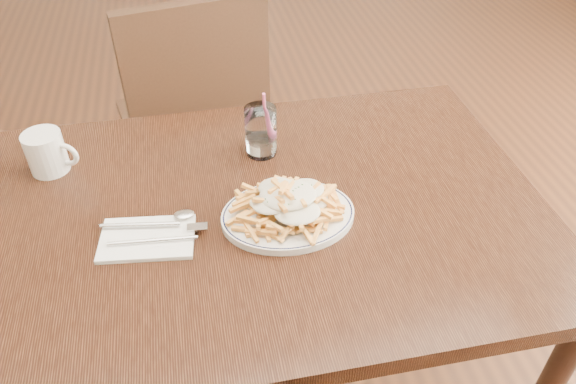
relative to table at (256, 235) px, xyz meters
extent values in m
cube|color=black|center=(0.00, 0.00, 0.06)|extent=(1.20, 0.80, 0.04)
cylinder|color=black|center=(-0.55, 0.35, -0.32)|extent=(0.05, 0.05, 0.71)
cylinder|color=black|center=(0.55, 0.35, -0.32)|extent=(0.05, 0.05, 0.71)
cube|color=black|center=(-0.11, 0.84, -0.23)|extent=(0.51, 0.51, 0.04)
cube|color=black|center=(-0.07, 0.64, 0.03)|extent=(0.43, 0.13, 0.48)
cylinder|color=black|center=(0.03, 1.06, -0.46)|extent=(0.04, 0.04, 0.42)
cylinder|color=black|center=(-0.33, 0.98, -0.46)|extent=(0.04, 0.04, 0.42)
cylinder|color=black|center=(0.11, 0.69, -0.46)|extent=(0.04, 0.04, 0.42)
cylinder|color=black|center=(-0.25, 0.62, -0.46)|extent=(0.04, 0.04, 0.42)
torus|color=black|center=(0.06, -0.05, 0.09)|extent=(0.26, 0.26, 0.01)
ellipsoid|color=silver|center=(0.06, -0.05, 0.14)|extent=(0.19, 0.16, 0.03)
cube|color=white|center=(-0.22, -0.05, 0.08)|extent=(0.19, 0.14, 0.01)
cylinder|color=white|center=(0.05, 0.19, 0.14)|extent=(0.07, 0.07, 0.12)
cylinder|color=white|center=(0.05, 0.19, 0.10)|extent=(0.06, 0.06, 0.04)
cylinder|color=#E65789|center=(0.06, 0.20, 0.16)|extent=(0.02, 0.04, 0.15)
cylinder|color=white|center=(-0.42, 0.22, 0.13)|extent=(0.08, 0.08, 0.09)
torus|color=white|center=(-0.38, 0.20, 0.13)|extent=(0.06, 0.03, 0.06)
camera|label=1|loc=(-0.10, -0.86, 0.84)|focal=35.00mm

